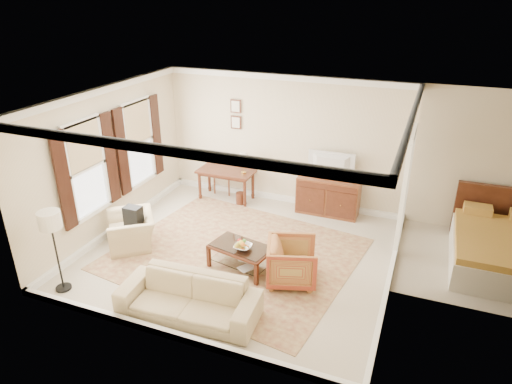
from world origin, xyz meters
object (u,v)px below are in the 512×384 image
Objects in this scene: sideboard at (328,196)px; coffee_table at (241,251)px; writing_desk at (226,175)px; club_armchair at (131,225)px; sofa at (188,292)px; striped_armchair at (292,260)px; tv at (331,158)px.

sideboard is 2.83m from coffee_table.
writing_desk is 2.71m from club_armchair.
sideboard is 4.29m from sofa.
striped_armchair reaches higher than sideboard.
sofa is (-1.14, -4.12, -0.88)m from tv.
coffee_table is at bearing 77.54° from sofa.
coffee_table is (-0.91, -2.68, -0.06)m from sideboard.
sofa is at bearing -72.81° from writing_desk.
sofa is (-0.23, -1.46, 0.07)m from coffee_table.
sideboard reaches higher than writing_desk.
sofa is at bearing -105.35° from sideboard.
writing_desk is 3.55m from striped_armchair.
writing_desk is 1.57× the size of striped_armchair.
sideboard is at bearing 3.31° from writing_desk.
writing_desk is at bearing 103.65° from sofa.
tv is at bearing -16.88° from striped_armchair.
writing_desk is 0.61× the size of sofa.
tv is 0.45× the size of sofa.
club_armchair is at bearing -179.03° from coffee_table.
sofa is (-1.14, -4.14, 0.00)m from sideboard.
tv is 0.81× the size of coffee_table.
tv reaches higher than club_armchair.
club_armchair is (-0.79, -2.58, -0.17)m from writing_desk.
coffee_table is (1.47, -2.54, -0.25)m from writing_desk.
tv reaches higher than sofa.
striped_armchair is 0.39× the size of sofa.
coffee_table is at bearing 69.09° from striped_armchair.
striped_armchair is (0.04, -2.72, -0.88)m from tv.
tv is 2.97m from coffee_table.
writing_desk is 4.19m from sofa.
tv is at bearing 71.04° from sofa.
striped_armchair is at bearing -3.28° from coffee_table.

